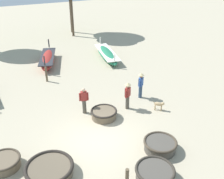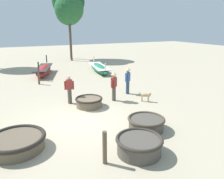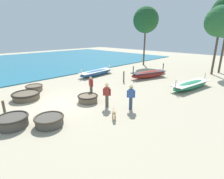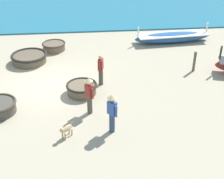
{
  "view_description": "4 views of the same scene",
  "coord_description": "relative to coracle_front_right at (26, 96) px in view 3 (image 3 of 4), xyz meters",
  "views": [
    {
      "loc": [
        -3.76,
        -9.47,
        8.11
      ],
      "look_at": [
        2.13,
        2.84,
        0.97
      ],
      "focal_mm": 42.0,
      "sensor_mm": 36.0,
      "label": 1
    },
    {
      "loc": [
        -2.56,
        -8.79,
        4.18
      ],
      "look_at": [
        2.42,
        1.63,
        0.79
      ],
      "focal_mm": 35.0,
      "sensor_mm": 36.0,
      "label": 2
    },
    {
      "loc": [
        10.52,
        -5.51,
        4.65
      ],
      "look_at": [
        2.09,
        3.08,
        0.83
      ],
      "focal_mm": 28.0,
      "sensor_mm": 36.0,
      "label": 3
    },
    {
      "loc": [
        13.76,
        1.84,
        7.6
      ],
      "look_at": [
        2.18,
        2.97,
        0.78
      ],
      "focal_mm": 50.0,
      "sensor_mm": 36.0,
      "label": 4
    }
  ],
  "objects": [
    {
      "name": "ground_plane",
      "position": [
        2.64,
        1.24,
        -0.28
      ],
      "size": [
        80.0,
        80.0,
        0.0
      ],
      "primitive_type": "plane",
      "color": "tan"
    },
    {
      "name": "fisherman_standing_left",
      "position": [
        5.35,
        3.22,
        0.68
      ],
      "size": [
        0.45,
        0.38,
        1.67
      ],
      "color": "#4C473D",
      "rests_on": "ground"
    },
    {
      "name": "coracle_front_left",
      "position": [
        -1.64,
        1.27,
        -0.02
      ],
      "size": [
        1.43,
        1.43,
        0.48
      ],
      "color": "brown",
      "rests_on": "ground"
    },
    {
      "name": "coracle_front_right",
      "position": [
        0.0,
        0.0,
        0.0
      ],
      "size": [
        2.01,
        2.01,
        0.51
      ],
      "color": "brown",
      "rests_on": "ground"
    },
    {
      "name": "mooring_post_shoreline",
      "position": [
        1.95,
        8.87,
        0.27
      ],
      "size": [
        0.14,
        0.14,
        1.1
      ],
      "primitive_type": "cylinder",
      "color": "brown",
      "rests_on": "ground"
    },
    {
      "name": "coracle_far_left",
      "position": [
        4.95,
        -0.66,
        0.0
      ],
      "size": [
        1.56,
        1.56,
        0.52
      ],
      "color": "#4C473F",
      "rests_on": "ground"
    },
    {
      "name": "fisherman_hauling",
      "position": [
        2.93,
        3.85,
        0.55
      ],
      "size": [
        0.52,
        0.3,
        1.57
      ],
      "color": "#4C473D",
      "rests_on": "ground"
    },
    {
      "name": "sea",
      "position": [
        -18.55,
        5.24,
        -0.23
      ],
      "size": [
        28.0,
        52.0,
        0.1
      ],
      "primitive_type": "cube",
      "color": "teal",
      "rests_on": "ground"
    },
    {
      "name": "long_boat_ochre_hull",
      "position": [
        7.74,
        11.3,
        0.06
      ],
      "size": [
        1.9,
        5.19,
        1.17
      ],
      "color": "#237551",
      "rests_on": "ground"
    },
    {
      "name": "dog",
      "position": [
        6.91,
        2.27,
        0.09
      ],
      "size": [
        0.55,
        0.5,
        0.55
      ],
      "color": "tan",
      "rests_on": "ground"
    },
    {
      "name": "coracle_upturned",
      "position": [
        3.72,
        -2.06,
        0.04
      ],
      "size": [
        1.61,
        1.61,
        0.59
      ],
      "color": "#4C473F",
      "rests_on": "ground"
    },
    {
      "name": "long_boat_red_hull",
      "position": [
        -2.25,
        8.84,
        0.05
      ],
      "size": [
        1.53,
        5.08,
        1.14
      ],
      "color": "#285693",
      "rests_on": "ground"
    },
    {
      "name": "tree_tall_back",
      "position": [
        -2.66,
        19.01,
        6.35
      ],
      "size": [
        3.74,
        3.74,
        8.52
      ],
      "color": "#4C3D2D",
      "rests_on": "ground"
    },
    {
      "name": "tree_right_mid",
      "position": [
        7.24,
        19.05,
        5.71
      ],
      "size": [
        3.39,
        3.39,
        7.71
      ],
      "color": "#4C3D2D",
      "rests_on": "ground"
    },
    {
      "name": "long_boat_white_hull",
      "position": [
        2.79,
        12.1,
        0.14
      ],
      "size": [
        2.36,
        4.61,
        1.47
      ],
      "color": "maroon",
      "rests_on": "ground"
    },
    {
      "name": "mooring_post_mid_beach",
      "position": [
        2.45,
        -2.07,
        0.27
      ],
      "size": [
        0.14,
        0.14,
        1.11
      ],
      "primitive_type": "cylinder",
      "color": "brown",
      "rests_on": "ground"
    },
    {
      "name": "fisherman_standing_right",
      "position": [
        6.71,
        4.03,
        0.68
      ],
      "size": [
        0.43,
        0.39,
        1.67
      ],
      "color": "#2D425B",
      "rests_on": "ground"
    },
    {
      "name": "coracle_nearest",
      "position": [
        3.71,
        2.89,
        -0.01
      ],
      "size": [
        1.46,
        1.46,
        0.5
      ],
      "color": "brown",
      "rests_on": "ground"
    }
  ]
}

